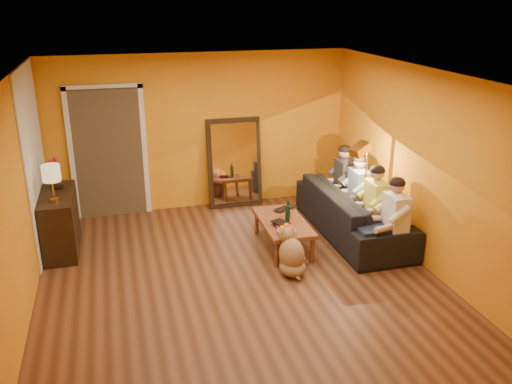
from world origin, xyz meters
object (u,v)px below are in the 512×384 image
object	(u,v)px
sideboard	(60,222)
table_lamp	(52,183)
wine_bottle	(288,211)
dog	(292,251)
sofa	(353,212)
person_far_left	(395,221)
vase	(57,181)
laptop	(287,210)
mirror_frame	(234,163)
coffee_table	(283,234)
floor_lamp	(365,192)
tumbler	(288,214)
person_mid_right	(359,193)
person_mid_left	(376,206)
person_far_right	(344,182)

from	to	relation	value
sideboard	table_lamp	size ratio (longest dim) A/B	2.31
wine_bottle	dog	bearing A→B (deg)	-104.03
sofa	wine_bottle	size ratio (longest dim) A/B	7.93
person_far_left	vase	size ratio (longest dim) A/B	5.71
laptop	wine_bottle	bearing A→B (deg)	-136.23
mirror_frame	table_lamp	bearing A→B (deg)	-153.68
vase	laptop	bearing A→B (deg)	-11.69
sideboard	vase	xyz separation A→B (m)	(0.00, 0.25, 0.53)
coffee_table	floor_lamp	size ratio (longest dim) A/B	0.85
sideboard	coffee_table	size ratio (longest dim) A/B	0.97
dog	laptop	size ratio (longest dim) A/B	1.72
sofa	person_far_left	world-z (taller)	person_far_left
person_far_left	tumbler	distance (m)	1.52
wine_bottle	floor_lamp	bearing A→B (deg)	4.50
floor_lamp	vase	bearing A→B (deg)	145.16
coffee_table	vase	xyz separation A→B (m)	(-3.07, 1.02, 0.75)
coffee_table	person_mid_right	xyz separation A→B (m)	(1.30, 0.28, 0.40)
coffee_table	sideboard	bearing A→B (deg)	166.83
sideboard	floor_lamp	xyz separation A→B (m)	(4.34, -0.73, 0.29)
mirror_frame	laptop	distance (m)	1.60
person_mid_right	laptop	distance (m)	1.14
person_mid_left	tumbler	size ratio (longest dim) A/B	12.27
mirror_frame	tumbler	xyz separation A→B (m)	(0.40, -1.73, -0.29)
floor_lamp	person_far_left	bearing A→B (deg)	-110.19
tumbler	vase	size ratio (longest dim) A/B	0.47
table_lamp	laptop	size ratio (longest dim) A/B	1.39
sideboard	person_far_left	distance (m)	4.66
table_lamp	person_mid_right	world-z (taller)	table_lamp
table_lamp	person_far_left	distance (m)	4.58
table_lamp	coffee_table	size ratio (longest dim) A/B	0.42
table_lamp	person_far_right	distance (m)	4.41
tumbler	dog	bearing A→B (deg)	-105.69
wine_bottle	person_far_left	bearing A→B (deg)	-31.64
sideboard	person_mid_right	distance (m)	4.40
sofa	person_mid_left	size ratio (longest dim) A/B	2.02
sofa	tumbler	bearing A→B (deg)	93.16
person_far_right	person_mid_right	bearing A→B (deg)	-90.00
person_mid_left	person_far_right	world-z (taller)	same
floor_lamp	person_mid_left	world-z (taller)	floor_lamp
laptop	vase	size ratio (longest dim) A/B	1.72
person_mid_right	laptop	world-z (taller)	person_mid_right
person_far_right	laptop	bearing A→B (deg)	-156.93
table_lamp	floor_lamp	world-z (taller)	floor_lamp
sideboard	floor_lamp	size ratio (longest dim) A/B	0.82
floor_lamp	person_mid_right	xyz separation A→B (m)	(0.03, 0.23, -0.11)
person_far_right	laptop	size ratio (longest dim) A/B	3.33
coffee_table	sofa	bearing A→B (deg)	9.59
person_mid_left	coffee_table	bearing A→B (deg)	168.21
person_mid_right	tumbler	bearing A→B (deg)	-172.39
table_lamp	floor_lamp	bearing A→B (deg)	-5.60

